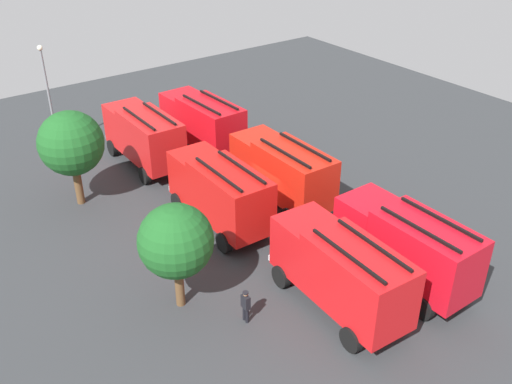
{
  "coord_description": "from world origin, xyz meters",
  "views": [
    {
      "loc": [
        -22.43,
        16.44,
        17.38
      ],
      "look_at": [
        0.0,
        0.0,
        1.4
      ],
      "focal_mm": 40.42,
      "sensor_mm": 36.0,
      "label": 1
    }
  ],
  "objects_px": {
    "firefighter_4": "(79,128)",
    "fire_truck_3": "(340,269)",
    "fire_truck_0": "(406,244)",
    "fire_truck_5": "(144,135)",
    "fire_truck_2": "(202,121)",
    "fire_truck_4": "(220,190)",
    "firefighter_2": "(306,172)",
    "traffic_cone_0": "(425,251)",
    "firefighter_0": "(209,167)",
    "firefighter_3": "(307,158)",
    "tree_1": "(71,144)",
    "firefighter_1": "(246,305)",
    "fire_truck_1": "(282,169)",
    "lamppost": "(48,89)",
    "tree_0": "(176,241)"
  },
  "relations": [
    {
      "from": "firefighter_3",
      "to": "traffic_cone_0",
      "type": "xyz_separation_m",
      "value": [
        -10.63,
        1.25,
        -0.61
      ]
    },
    {
      "from": "fire_truck_1",
      "to": "fire_truck_2",
      "type": "xyz_separation_m",
      "value": [
        8.75,
        -0.05,
        0.0
      ]
    },
    {
      "from": "firefighter_4",
      "to": "tree_1",
      "type": "height_order",
      "value": "tree_1"
    },
    {
      "from": "traffic_cone_0",
      "to": "firefighter_2",
      "type": "bearing_deg",
      "value": 0.83
    },
    {
      "from": "tree_0",
      "to": "fire_truck_2",
      "type": "bearing_deg",
      "value": -35.36
    },
    {
      "from": "fire_truck_0",
      "to": "traffic_cone_0",
      "type": "bearing_deg",
      "value": -76.02
    },
    {
      "from": "fire_truck_4",
      "to": "fire_truck_5",
      "type": "distance_m",
      "value": 8.92
    },
    {
      "from": "firefighter_3",
      "to": "fire_truck_3",
      "type": "bearing_deg",
      "value": 109.94
    },
    {
      "from": "fire_truck_1",
      "to": "firefighter_4",
      "type": "distance_m",
      "value": 16.46
    },
    {
      "from": "traffic_cone_0",
      "to": "lamppost",
      "type": "height_order",
      "value": "lamppost"
    },
    {
      "from": "fire_truck_4",
      "to": "fire_truck_3",
      "type": "bearing_deg",
      "value": -175.91
    },
    {
      "from": "fire_truck_2",
      "to": "fire_truck_4",
      "type": "distance_m",
      "value": 9.65
    },
    {
      "from": "fire_truck_2",
      "to": "fire_truck_3",
      "type": "bearing_deg",
      "value": 166.02
    },
    {
      "from": "tree_1",
      "to": "tree_0",
      "type": "bearing_deg",
      "value": -178.68
    },
    {
      "from": "firefighter_1",
      "to": "fire_truck_2",
      "type": "bearing_deg",
      "value": -114.74
    },
    {
      "from": "tree_0",
      "to": "firefighter_3",
      "type": "bearing_deg",
      "value": -63.43
    },
    {
      "from": "fire_truck_4",
      "to": "tree_0",
      "type": "distance_m",
      "value": 6.86
    },
    {
      "from": "firefighter_0",
      "to": "fire_truck_0",
      "type": "bearing_deg",
      "value": -153.8
    },
    {
      "from": "firefighter_1",
      "to": "lamppost",
      "type": "bearing_deg",
      "value": -88.26
    },
    {
      "from": "fire_truck_4",
      "to": "traffic_cone_0",
      "type": "height_order",
      "value": "fire_truck_4"
    },
    {
      "from": "traffic_cone_0",
      "to": "lamppost",
      "type": "xyz_separation_m",
      "value": [
        24.0,
        10.35,
        3.8
      ]
    },
    {
      "from": "tree_0",
      "to": "tree_1",
      "type": "relative_size",
      "value": 0.9
    },
    {
      "from": "tree_1",
      "to": "firefighter_0",
      "type": "bearing_deg",
      "value": -106.03
    },
    {
      "from": "fire_truck_4",
      "to": "firefighter_4",
      "type": "bearing_deg",
      "value": 9.12
    },
    {
      "from": "fire_truck_1",
      "to": "firefighter_3",
      "type": "height_order",
      "value": "fire_truck_1"
    },
    {
      "from": "firefighter_1",
      "to": "firefighter_3",
      "type": "bearing_deg",
      "value": -140.02
    },
    {
      "from": "fire_truck_5",
      "to": "firefighter_2",
      "type": "relative_size",
      "value": 3.95
    },
    {
      "from": "fire_truck_5",
      "to": "firefighter_3",
      "type": "xyz_separation_m",
      "value": [
        -6.87,
        -7.94,
        -1.22
      ]
    },
    {
      "from": "traffic_cone_0",
      "to": "tree_1",
      "type": "bearing_deg",
      "value": 38.01
    },
    {
      "from": "firefighter_2",
      "to": "firefighter_4",
      "type": "height_order",
      "value": "firefighter_2"
    },
    {
      "from": "firefighter_2",
      "to": "lamppost",
      "type": "distance_m",
      "value": 18.35
    },
    {
      "from": "firefighter_2",
      "to": "fire_truck_1",
      "type": "bearing_deg",
      "value": 110.05
    },
    {
      "from": "fire_truck_2",
      "to": "fire_truck_4",
      "type": "height_order",
      "value": "same"
    },
    {
      "from": "fire_truck_1",
      "to": "fire_truck_3",
      "type": "xyz_separation_m",
      "value": [
        -8.74,
        3.74,
        0.0
      ]
    },
    {
      "from": "firefighter_2",
      "to": "traffic_cone_0",
      "type": "distance_m",
      "value": 9.1
    },
    {
      "from": "fire_truck_1",
      "to": "fire_truck_5",
      "type": "distance_m",
      "value": 9.93
    },
    {
      "from": "fire_truck_0",
      "to": "fire_truck_1",
      "type": "xyz_separation_m",
      "value": [
        9.13,
        0.0,
        0.0
      ]
    },
    {
      "from": "fire_truck_2",
      "to": "firefighter_2",
      "type": "height_order",
      "value": "fire_truck_2"
    },
    {
      "from": "fire_truck_0",
      "to": "fire_truck_5",
      "type": "xyz_separation_m",
      "value": [
        18.13,
        4.19,
        0.0
      ]
    },
    {
      "from": "tree_0",
      "to": "fire_truck_0",
      "type": "bearing_deg",
      "value": -117.2
    },
    {
      "from": "firefighter_0",
      "to": "firefighter_3",
      "type": "bearing_deg",
      "value": -96.23
    },
    {
      "from": "firefighter_4",
      "to": "tree_1",
      "type": "bearing_deg",
      "value": 20.8
    },
    {
      "from": "tree_0",
      "to": "traffic_cone_0",
      "type": "xyz_separation_m",
      "value": [
        -4.12,
        -11.76,
        -3.1
      ]
    },
    {
      "from": "fire_truck_3",
      "to": "fire_truck_4",
      "type": "bearing_deg",
      "value": 5.89
    },
    {
      "from": "fire_truck_0",
      "to": "tree_0",
      "type": "height_order",
      "value": "tree_0"
    },
    {
      "from": "firefighter_0",
      "to": "tree_1",
      "type": "bearing_deg",
      "value": 92.03
    },
    {
      "from": "fire_truck_5",
      "to": "firefighter_1",
      "type": "distance_m",
      "value": 16.41
    },
    {
      "from": "firefighter_4",
      "to": "fire_truck_3",
      "type": "bearing_deg",
      "value": 48.13
    },
    {
      "from": "fire_truck_1",
      "to": "fire_truck_3",
      "type": "distance_m",
      "value": 9.51
    },
    {
      "from": "firefighter_2",
      "to": "fire_truck_5",
      "type": "bearing_deg",
      "value": 44.35
    }
  ]
}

